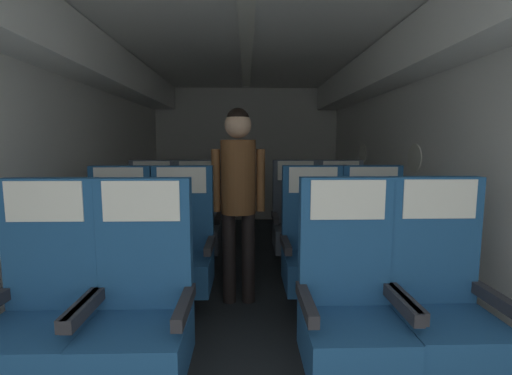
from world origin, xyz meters
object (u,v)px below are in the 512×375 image
object	(u,v)px
seat_c_left_aisle	(197,224)
seat_c_right_window	(296,224)
seat_a_left_window	(42,317)
seat_a_right_aisle	(443,310)
seat_b_right_window	(314,252)
seat_a_left_aisle	(141,317)
seat_c_right_aisle	(342,224)
seat_b_right_aisle	(375,252)
seat_a_right_window	(350,313)
seat_b_left_aisle	(182,253)
flight_attendant	(239,185)
seat_c_left_window	(152,225)
seat_b_left_window	(118,254)

from	to	relation	value
seat_c_left_aisle	seat_c_right_window	distance (m)	1.03
seat_a_left_window	seat_a_right_aisle	world-z (taller)	same
seat_c_left_aisle	seat_b_right_window	bearing A→B (deg)	-43.46
seat_a_left_aisle	seat_a_right_aisle	size ratio (longest dim) A/B	1.00
seat_a_left_aisle	seat_c_left_aisle	xyz separation A→B (m)	(0.00, 1.98, 0.00)
seat_b_right_window	seat_c_right_aisle	world-z (taller)	same
seat_a_left_aisle	seat_b_right_aisle	distance (m)	1.81
seat_a_right_aisle	seat_a_right_window	xyz separation A→B (m)	(-0.47, -0.01, 0.00)
seat_c_left_aisle	seat_a_left_aisle	bearing A→B (deg)	-90.07
seat_a_left_window	seat_c_left_aisle	xyz separation A→B (m)	(0.47, 1.98, 0.00)
seat_b_left_aisle	seat_b_right_window	xyz separation A→B (m)	(1.02, -0.00, 0.00)
seat_a_left_window	flight_attendant	bearing A→B (deg)	52.74
seat_c_left_window	seat_c_right_window	distance (m)	1.49
seat_a_right_window	seat_c_left_aisle	size ratio (longest dim) A/B	1.00
seat_b_right_aisle	seat_b_right_window	xyz separation A→B (m)	(-0.47, -0.00, 0.00)
seat_c_right_window	seat_a_left_window	bearing A→B (deg)	-127.23
flight_attendant	seat_b_right_aisle	bearing A→B (deg)	10.95
seat_a_right_aisle	seat_b_left_window	size ratio (longest dim) A/B	1.00
seat_a_right_aisle	seat_b_left_aisle	size ratio (longest dim) A/B	1.00
seat_a_left_window	seat_c_left_aisle	distance (m)	2.03
seat_a_left_window	seat_a_left_aisle	size ratio (longest dim) A/B	1.00
seat_b_right_window	flight_attendant	bearing A→B (deg)	160.46
seat_c_left_aisle	seat_b_right_aisle	bearing A→B (deg)	-32.96
seat_a_left_aisle	seat_a_left_window	bearing A→B (deg)	179.53
seat_b_left_aisle	seat_c_right_window	size ratio (longest dim) A/B	1.00
seat_a_left_window	seat_c_left_window	distance (m)	1.96
seat_a_right_window	seat_c_left_aisle	xyz separation A→B (m)	(-1.02, 1.97, 0.00)
seat_c_left_aisle	seat_c_left_window	bearing A→B (deg)	-177.72
seat_b_right_aisle	seat_b_left_window	bearing A→B (deg)	-179.77
seat_b_left_window	seat_c_right_window	distance (m)	1.78
seat_b_left_window	flight_attendant	bearing A→B (deg)	13.21
seat_a_left_aisle	seat_b_left_aisle	xyz separation A→B (m)	(0.02, 1.01, 0.00)
seat_a_left_window	seat_a_right_window	bearing A→B (deg)	0.43
seat_c_left_window	seat_b_left_aisle	bearing A→B (deg)	-63.33
seat_a_left_window	seat_b_right_aisle	distance (m)	2.22
seat_b_right_aisle	seat_c_left_window	distance (m)	2.19
seat_c_left_window	seat_c_left_aisle	bearing A→B (deg)	2.28
seat_c_left_aisle	flight_attendant	world-z (taller)	flight_attendant
seat_b_right_window	seat_b_left_window	bearing A→B (deg)	-179.75
seat_a_right_aisle	seat_c_left_aisle	bearing A→B (deg)	127.42
seat_c_right_window	flight_attendant	distance (m)	1.08
seat_c_left_window	seat_c_right_aisle	distance (m)	1.97
seat_c_left_window	flight_attendant	size ratio (longest dim) A/B	0.72
seat_a_left_window	seat_b_left_window	distance (m)	0.99
seat_a_right_aisle	flight_attendant	size ratio (longest dim) A/B	0.72
seat_c_right_window	seat_b_left_aisle	bearing A→B (deg)	-136.25
seat_a_left_window	seat_a_right_window	size ratio (longest dim) A/B	1.00
seat_a_right_aisle	seat_c_right_aisle	size ratio (longest dim) A/B	1.00
seat_a_right_window	flight_attendant	size ratio (longest dim) A/B	0.72
seat_c_left_aisle	seat_b_left_aisle	bearing A→B (deg)	-89.23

